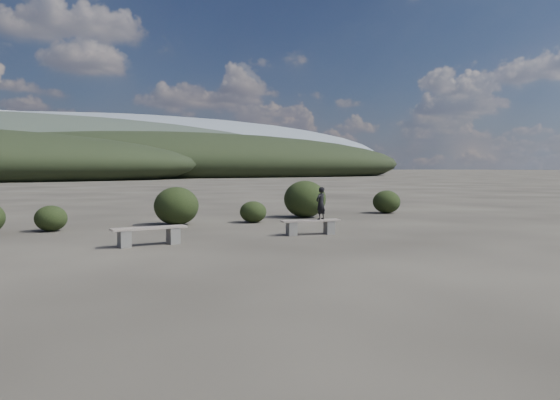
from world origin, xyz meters
TOP-DOWN VIEW (x-y plane):
  - ground at (0.00, 0.00)m, footprint 1200.00×1200.00m
  - bench_left at (-3.29, 3.90)m, footprint 1.95×0.47m
  - bench_right at (1.58, 3.81)m, footprint 1.85×0.74m
  - seated_person at (1.90, 3.75)m, footprint 0.42×0.35m
  - shrub_a at (-5.13, 8.61)m, footprint 1.00×1.00m
  - shrub_b at (-1.02, 8.55)m, footprint 1.57×1.57m
  - shrub_c at (1.72, 7.98)m, footprint 0.99×0.99m
  - shrub_d at (4.50, 8.85)m, footprint 1.71×1.71m
  - shrub_e at (8.78, 8.86)m, footprint 1.22×1.22m

SIDE VIEW (x-z plane):
  - ground at x=0.00m, z-range 0.00..0.00m
  - bench_right at x=1.58m, z-range 0.05..0.50m
  - bench_left at x=-3.29m, z-range 0.05..0.54m
  - shrub_c at x=1.72m, z-range 0.00..0.79m
  - shrub_a at x=-5.13m, z-range 0.00..0.82m
  - shrub_e at x=8.78m, z-range 0.00..1.01m
  - shrub_b at x=-1.02m, z-range 0.00..1.35m
  - shrub_d at x=4.50m, z-range 0.00..1.50m
  - seated_person at x=1.90m, z-range 0.45..1.44m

